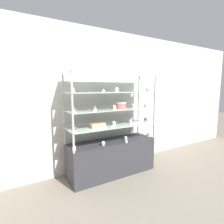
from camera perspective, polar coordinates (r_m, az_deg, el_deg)
The scene contains 33 objects.
ground_plane at distance 3.36m, azimuth 0.00°, elevation -19.35°, with size 20.00×20.00×0.00m, color gray.
back_wall at distance 3.34m, azimuth -3.35°, elevation 3.77°, with size 8.00×0.05×2.60m.
display_base at distance 3.24m, azimuth 0.00°, elevation -14.58°, with size 1.56×0.48×0.60m.
display_riser_lower at distance 3.06m, azimuth 0.00°, elevation -4.57°, with size 1.56×0.48×0.29m.
display_riser_middle at distance 3.01m, azimuth 0.00°, elevation 0.80°, with size 1.56×0.48×0.29m.
display_riser_upper at distance 2.99m, azimuth 0.00°, elevation 6.29°, with size 1.56×0.48×0.29m.
display_riser_top at distance 3.00m, azimuth 0.00°, elevation 11.82°, with size 1.56×0.48×0.29m.
layer_cake_centerpiece at distance 3.07m, azimuth 2.67°, elevation 2.23°, with size 0.21×0.21×0.11m.
sheet_cake_frosted at distance 2.89m, azimuth -4.72°, elevation -4.29°, with size 0.25×0.13×0.07m.
cupcake_0 at distance 2.73m, azimuth -12.29°, elevation -11.51°, with size 0.06×0.06×0.07m.
cupcake_1 at distance 2.90m, azimuth -2.91°, elevation -10.18°, with size 0.06×0.06×0.07m.
cupcake_2 at distance 3.18m, azimuth 4.47°, elevation -8.53°, with size 0.06×0.06×0.07m.
cupcake_3 at distance 3.45m, azimuth 11.65°, elevation -7.36°, with size 0.06×0.06×0.07m.
price_tag_0 at distance 3.03m, azimuth 4.78°, elevation -9.66°, with size 0.04×0.00×0.04m.
cupcake_4 at distance 2.66m, azimuth -12.08°, elevation -5.55°, with size 0.06×0.06×0.07m.
cupcake_5 at distance 3.03m, azimuth 0.60°, elevation -3.74°, with size 0.06×0.06×0.07m.
cupcake_6 at distance 3.21m, azimuth 6.03°, elevation -3.10°, with size 0.06×0.06×0.07m.
cupcake_7 at distance 3.44m, azimuth 10.82°, elevation -2.49°, with size 0.06×0.06×0.07m.
price_tag_1 at distance 2.81m, azimuth 0.19°, elevation -4.93°, with size 0.04×0.00×0.04m.
cupcake_8 at distance 2.59m, azimuth -12.33°, elevation 0.63°, with size 0.06×0.06×0.08m.
cupcake_9 at distance 2.80m, azimuth -5.70°, elevation 1.28°, with size 0.06×0.06×0.08m.
cupcake_10 at distance 2.91m, azimuth 0.78°, elevation 1.59°, with size 0.06×0.06×0.08m.
cupcake_11 at distance 3.11m, azimuth 6.94°, elevation 1.94°, with size 0.06×0.06×0.08m.
cupcake_12 at distance 3.39m, azimuth 10.90°, elevation 2.33°, with size 0.06×0.06×0.08m.
price_tag_2 at distance 3.02m, azimuth 7.88°, elevation 1.46°, with size 0.04×0.00×0.04m.
cupcake_13 at distance 2.65m, azimuth -12.71°, elevation 7.04°, with size 0.07×0.07×0.08m.
cupcake_14 at distance 2.88m, azimuth 1.50°, elevation 7.28°, with size 0.07×0.07×0.08m.
cupcake_15 at distance 3.36m, azimuth 11.46°, elevation 7.21°, with size 0.07×0.07×0.08m.
price_tag_3 at distance 2.66m, azimuth -2.76°, elevation 6.89°, with size 0.04×0.00×0.04m.
cupcake_16 at distance 2.63m, azimuth -13.06°, elevation 13.17°, with size 0.05×0.05×0.06m.
cupcake_17 at distance 2.93m, azimuth 0.86°, elevation 12.81°, with size 0.05×0.05×0.06m.
cupcake_18 at distance 3.33m, azimuth 12.36°, elevation 12.04°, with size 0.05×0.05×0.06m.
price_tag_4 at distance 2.95m, azimuth 6.57°, elevation 12.56°, with size 0.04×0.00×0.04m.
Camera 1 is at (-1.50, -2.58, 1.54)m, focal length 28.00 mm.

